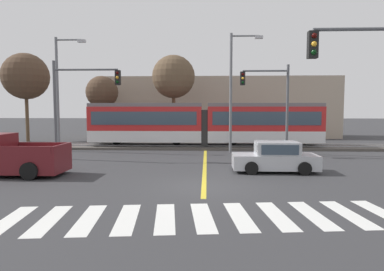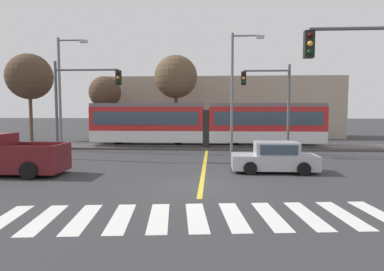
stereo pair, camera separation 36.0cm
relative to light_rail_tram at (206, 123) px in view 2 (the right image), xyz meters
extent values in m
plane|color=#333335|center=(0.08, -14.05, -2.05)|extent=(200.00, 200.00, 0.00)
cube|color=#4C4742|center=(0.08, 0.01, -1.96)|extent=(120.00, 4.00, 0.18)
cube|color=#939399|center=(0.08, -0.71, -1.82)|extent=(120.00, 0.08, 0.10)
cube|color=#939399|center=(0.08, 0.73, -1.82)|extent=(120.00, 0.08, 0.10)
cube|color=silver|center=(-4.75, 0.01, -1.07)|extent=(9.00, 2.60, 0.90)
cube|color=red|center=(-4.75, 0.01, 0.33)|extent=(9.00, 2.60, 1.90)
cube|color=#384756|center=(-4.75, -1.31, 0.38)|extent=(8.28, 0.04, 1.04)
cube|color=slate|center=(-4.75, 0.01, 1.42)|extent=(9.00, 2.39, 0.28)
cylinder|color=black|center=(-2.27, 0.01, -1.52)|extent=(0.70, 0.20, 0.70)
cylinder|color=black|center=(-7.22, 0.01, -1.52)|extent=(0.70, 0.20, 0.70)
cube|color=silver|center=(4.75, 0.01, -1.07)|extent=(9.00, 2.60, 0.90)
cube|color=red|center=(4.75, 0.01, 0.33)|extent=(9.00, 2.60, 1.90)
cube|color=#384756|center=(4.75, -1.31, 0.38)|extent=(8.28, 0.04, 1.04)
cube|color=slate|center=(4.75, 0.01, 1.42)|extent=(9.00, 2.39, 0.28)
cylinder|color=black|center=(7.22, 0.01, -1.52)|extent=(0.70, 0.20, 0.70)
cylinder|color=black|center=(2.27, 0.01, -1.52)|extent=(0.70, 0.20, 0.70)
cube|color=#2D2D2D|center=(0.00, 0.01, -0.37)|extent=(0.50, 2.34, 2.80)
cube|color=silver|center=(-5.39, -18.49, -2.04)|extent=(0.86, 2.84, 0.01)
cube|color=silver|center=(-4.30, -18.37, -2.04)|extent=(0.86, 2.84, 0.01)
cube|color=silver|center=(-3.20, -18.25, -2.04)|extent=(0.86, 2.84, 0.01)
cube|color=silver|center=(-2.11, -18.13, -2.04)|extent=(0.86, 2.84, 0.01)
cube|color=silver|center=(-1.02, -18.02, -2.04)|extent=(0.86, 2.84, 0.01)
cube|color=silver|center=(0.08, -17.90, -2.04)|extent=(0.86, 2.84, 0.01)
cube|color=silver|center=(1.17, -17.78, -2.04)|extent=(0.86, 2.84, 0.01)
cube|color=silver|center=(2.26, -17.66, -2.04)|extent=(0.86, 2.84, 0.01)
cube|color=silver|center=(3.36, -17.54, -2.04)|extent=(0.86, 2.84, 0.01)
cube|color=silver|center=(4.45, -17.42, -2.04)|extent=(0.86, 2.84, 0.01)
cube|color=silver|center=(5.54, -17.30, -2.04)|extent=(0.86, 2.84, 0.01)
cube|color=gold|center=(0.08, -8.95, -2.05)|extent=(0.20, 13.90, 0.01)
cube|color=#B7BABF|center=(3.60, -10.50, -1.53)|extent=(4.21, 1.72, 0.72)
cube|color=#B7BABF|center=(3.70, -10.50, -0.85)|extent=(2.11, 1.53, 0.64)
cube|color=#384756|center=(2.70, -10.49, -0.85)|extent=(0.11, 1.43, 0.52)
cube|color=#384756|center=(3.70, -11.28, -0.85)|extent=(1.79, 0.05, 0.48)
cylinder|color=black|center=(2.34, -11.34, -1.73)|extent=(0.64, 0.22, 0.64)
cylinder|color=black|center=(2.35, -9.64, -1.73)|extent=(0.64, 0.22, 0.64)
cylinder|color=black|center=(4.86, -11.35, -1.73)|extent=(0.64, 0.22, 0.64)
cylinder|color=black|center=(4.87, -9.65, -1.73)|extent=(0.64, 0.22, 0.64)
cube|color=maroon|center=(-9.26, -12.01, -1.38)|extent=(5.42, 2.00, 0.96)
cube|color=maroon|center=(-8.05, -12.94, -0.72)|extent=(2.70, 0.14, 0.36)
cube|color=maroon|center=(-8.03, -11.10, -0.72)|extent=(2.70, 0.14, 0.36)
cube|color=maroon|center=(-6.62, -12.03, -0.72)|extent=(0.14, 1.96, 0.36)
cylinder|color=black|center=(-7.70, -13.01, -1.65)|extent=(0.80, 0.29, 0.80)
cylinder|color=black|center=(-7.68, -11.05, -1.65)|extent=(0.80, 0.29, 0.80)
cylinder|color=#515459|center=(5.48, -15.86, 3.76)|extent=(3.50, 0.12, 0.12)
cube|color=black|center=(3.73, -15.86, 3.26)|extent=(0.32, 0.28, 0.90)
sphere|color=#360605|center=(3.73, -16.01, 3.53)|extent=(0.18, 0.18, 0.18)
sphere|color=#F7AA26|center=(3.73, -16.01, 3.26)|extent=(0.18, 0.18, 0.18)
sphere|color=black|center=(3.73, -16.01, 2.99)|extent=(0.18, 0.18, 0.18)
cylinder|color=#515459|center=(5.56, -4.50, 1.00)|extent=(0.18, 0.18, 6.09)
cylinder|color=#515459|center=(4.06, -4.50, 3.64)|extent=(3.00, 0.12, 0.12)
cube|color=black|center=(2.56, -4.50, 3.14)|extent=(0.32, 0.28, 0.90)
sphere|color=#360605|center=(2.56, -4.65, 3.41)|extent=(0.18, 0.18, 0.18)
sphere|color=#F7AA26|center=(2.56, -4.65, 3.14)|extent=(0.18, 0.18, 0.18)
sphere|color=black|center=(2.56, -4.65, 2.87)|extent=(0.18, 0.18, 0.18)
cylinder|color=#515459|center=(-9.30, -6.69, 1.02)|extent=(0.18, 0.18, 6.13)
cylinder|color=#515459|center=(-7.30, -6.69, 3.53)|extent=(4.00, 0.12, 0.12)
cube|color=black|center=(-5.30, -6.69, 3.03)|extent=(0.32, 0.28, 0.90)
sphere|color=#360605|center=(-5.30, -6.84, 3.30)|extent=(0.18, 0.18, 0.18)
sphere|color=#F7AA26|center=(-5.30, -6.84, 3.03)|extent=(0.18, 0.18, 0.18)
sphere|color=black|center=(-5.30, -6.84, 2.76)|extent=(0.18, 0.18, 0.18)
cylinder|color=slate|center=(-10.94, -2.58, 2.16)|extent=(0.20, 0.20, 8.42)
cylinder|color=slate|center=(-9.97, -2.58, 6.17)|extent=(1.94, 0.12, 0.12)
cube|color=#B2B2B7|center=(-9.00, -2.58, 6.07)|extent=(0.56, 0.28, 0.20)
cylinder|color=slate|center=(1.89, -2.87, 2.21)|extent=(0.20, 0.20, 8.52)
cylinder|color=slate|center=(2.87, -2.87, 6.27)|extent=(1.95, 0.12, 0.12)
cube|color=#B2B2B7|center=(3.84, -2.87, 6.17)|extent=(0.56, 0.28, 0.20)
cylinder|color=brown|center=(-17.13, 4.51, 0.64)|extent=(0.32, 0.32, 5.38)
sphere|color=#4C3828|center=(-17.13, 4.51, 4.21)|extent=(4.39, 4.39, 4.39)
cylinder|color=brown|center=(-10.07, 5.49, 0.04)|extent=(0.32, 0.32, 4.17)
sphere|color=#4C3828|center=(-10.07, 5.49, 2.75)|extent=(3.13, 3.13, 3.13)
cylinder|color=brown|center=(-2.92, 4.12, 0.62)|extent=(0.32, 0.32, 5.33)
sphere|color=brown|center=(-2.92, 4.12, 4.08)|extent=(3.97, 3.97, 3.97)
cube|color=tan|center=(1.37, 11.59, 1.26)|extent=(26.10, 6.00, 6.61)
camera|label=1|loc=(0.19, -27.71, 1.12)|focal=32.00mm
camera|label=2|loc=(0.55, -27.69, 1.12)|focal=32.00mm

